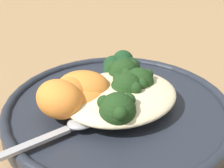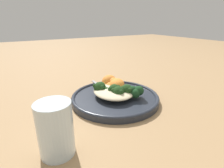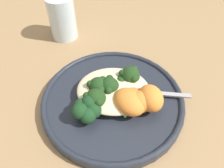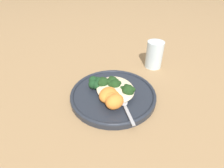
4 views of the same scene
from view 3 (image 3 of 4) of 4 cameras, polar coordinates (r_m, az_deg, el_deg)
name	(u,v)px [view 3 (image 3 of 4)]	position (r m, az deg, el deg)	size (l,w,h in m)	color
ground_plane	(108,110)	(0.44, -0.95, -6.81)	(4.00, 4.00, 0.00)	#9E7A51
plate	(113,100)	(0.44, 0.19, -4.11)	(0.28, 0.28, 0.02)	#232833
quinoa_mound	(113,90)	(0.42, 0.37, -1.52)	(0.14, 0.12, 0.02)	beige
broccoli_stalk_0	(129,81)	(0.43, 4.55, 0.67)	(0.04, 0.11, 0.04)	#8EB25B
broccoli_stalk_1	(122,87)	(0.43, 2.69, -0.86)	(0.03, 0.09, 0.03)	#8EB25B
broccoli_stalk_2	(109,89)	(0.42, -0.75, -1.25)	(0.07, 0.07, 0.04)	#8EB25B
broccoli_stalk_3	(101,89)	(0.42, -2.77, -1.38)	(0.09, 0.07, 0.04)	#8EB25B
broccoli_stalk_4	(102,101)	(0.40, -2.71, -4.36)	(0.10, 0.04, 0.04)	#8EB25B
sweet_potato_chunk_0	(141,101)	(0.40, 7.49, -4.53)	(0.05, 0.04, 0.04)	orange
sweet_potato_chunk_1	(135,98)	(0.41, 6.08, -3.68)	(0.07, 0.05, 0.03)	orange
sweet_potato_chunk_2	(150,97)	(0.41, 9.99, -3.27)	(0.06, 0.05, 0.04)	orange
sweet_potato_chunk_3	(129,102)	(0.40, 4.57, -4.65)	(0.06, 0.05, 0.04)	orange
kale_tuft	(86,109)	(0.39, -6.71, -6.56)	(0.05, 0.05, 0.04)	#193D1E
spoon	(150,92)	(0.44, 9.81, -2.11)	(0.11, 0.03, 0.01)	#A3A3A8
water_glass	(62,18)	(0.60, -12.87, 16.49)	(0.07, 0.07, 0.11)	silver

